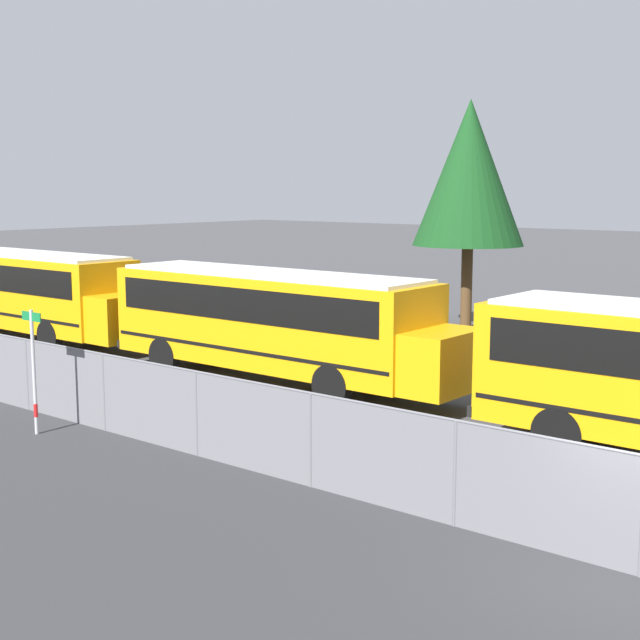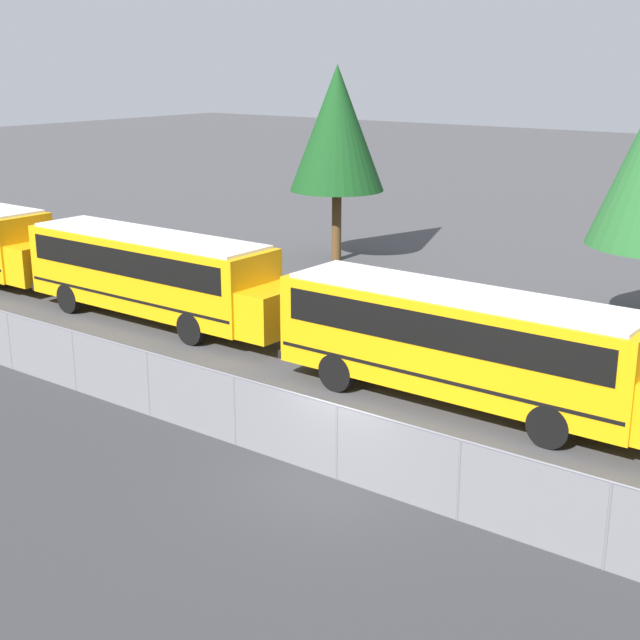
% 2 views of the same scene
% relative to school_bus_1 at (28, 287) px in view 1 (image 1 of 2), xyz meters
% --- Properties ---
extents(ground_plane, '(200.00, 200.00, 0.00)m').
position_rel_school_bus_1_xyz_m(ground_plane, '(24.45, -6.00, -1.90)').
color(ground_plane, '#424244').
extents(school_bus_1, '(11.56, 2.54, 3.17)m').
position_rel_school_bus_1_xyz_m(school_bus_1, '(0.00, 0.00, 0.00)').
color(school_bus_1, orange).
rests_on(school_bus_1, ground_plane).
extents(school_bus_2, '(11.56, 2.54, 3.17)m').
position_rel_school_bus_1_xyz_m(school_bus_2, '(11.95, 0.14, 0.00)').
color(school_bus_2, orange).
rests_on(school_bus_2, ground_plane).
extents(street_sign, '(0.70, 0.09, 2.83)m').
position_rel_school_bus_1_xyz_m(street_sign, '(11.29, -7.15, -0.40)').
color(street_sign, '#B7B7BC').
rests_on(street_sign, ground_plane).
extents(tree_1, '(4.28, 4.28, 8.83)m').
position_rel_school_bus_1_xyz_m(tree_1, '(11.12, 12.22, 4.12)').
color(tree_1, '#51381E').
rests_on(tree_1, ground_plane).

